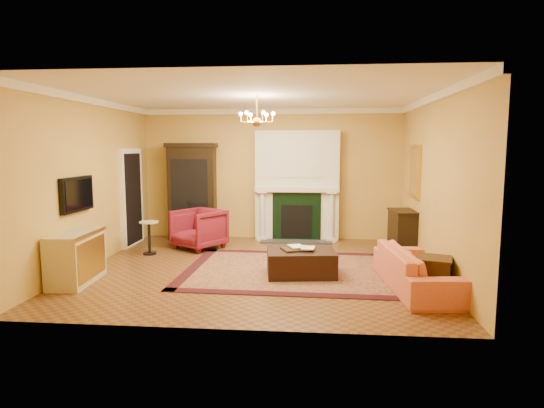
# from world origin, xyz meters

# --- Properties ---
(floor) EXTENTS (6.00, 5.50, 0.02)m
(floor) POSITION_xyz_m (0.00, 0.00, -0.01)
(floor) COLOR brown
(floor) RESTS_ON ground
(ceiling) EXTENTS (6.00, 5.50, 0.02)m
(ceiling) POSITION_xyz_m (0.00, 0.00, 3.01)
(ceiling) COLOR white
(ceiling) RESTS_ON wall_back
(wall_back) EXTENTS (6.00, 0.02, 3.00)m
(wall_back) POSITION_xyz_m (0.00, 2.76, 1.50)
(wall_back) COLOR gold
(wall_back) RESTS_ON floor
(wall_front) EXTENTS (6.00, 0.02, 3.00)m
(wall_front) POSITION_xyz_m (0.00, -2.76, 1.50)
(wall_front) COLOR gold
(wall_front) RESTS_ON floor
(wall_left) EXTENTS (0.02, 5.50, 3.00)m
(wall_left) POSITION_xyz_m (-3.01, 0.00, 1.50)
(wall_left) COLOR gold
(wall_left) RESTS_ON floor
(wall_right) EXTENTS (0.02, 5.50, 3.00)m
(wall_right) POSITION_xyz_m (3.01, 0.00, 1.50)
(wall_right) COLOR gold
(wall_right) RESTS_ON floor
(fireplace) EXTENTS (1.90, 0.70, 2.50)m
(fireplace) POSITION_xyz_m (0.60, 2.57, 1.19)
(fireplace) COLOR silver
(fireplace) RESTS_ON wall_back
(crown_molding) EXTENTS (6.00, 5.50, 0.12)m
(crown_molding) POSITION_xyz_m (0.00, 0.96, 2.94)
(crown_molding) COLOR white
(crown_molding) RESTS_ON ceiling
(doorway) EXTENTS (0.08, 1.05, 2.10)m
(doorway) POSITION_xyz_m (-2.95, 1.70, 1.05)
(doorway) COLOR white
(doorway) RESTS_ON wall_left
(tv_panel) EXTENTS (0.09, 0.95, 0.58)m
(tv_panel) POSITION_xyz_m (-2.95, -0.60, 1.35)
(tv_panel) COLOR black
(tv_panel) RESTS_ON wall_left
(gilt_mirror) EXTENTS (0.06, 0.76, 1.05)m
(gilt_mirror) POSITION_xyz_m (2.97, 1.40, 1.65)
(gilt_mirror) COLOR gold
(gilt_mirror) RESTS_ON wall_right
(chandelier) EXTENTS (0.63, 0.55, 0.53)m
(chandelier) POSITION_xyz_m (-0.00, 0.00, 2.61)
(chandelier) COLOR #BA8C33
(chandelier) RESTS_ON ceiling
(oriental_rug) EXTENTS (3.81, 2.89, 0.01)m
(oriental_rug) POSITION_xyz_m (0.65, -0.12, 0.01)
(oriental_rug) COLOR #400E0D
(oriental_rug) RESTS_ON floor
(china_cabinet) EXTENTS (1.09, 0.55, 2.13)m
(china_cabinet) POSITION_xyz_m (-1.82, 2.49, 1.06)
(china_cabinet) COLOR black
(china_cabinet) RESTS_ON floor
(wingback_armchair) EXTENTS (1.21, 1.19, 0.92)m
(wingback_armchair) POSITION_xyz_m (-1.43, 1.46, 0.46)
(wingback_armchair) COLOR maroon
(wingback_armchair) RESTS_ON floor
(pedestal_table) EXTENTS (0.37, 0.37, 0.67)m
(pedestal_table) POSITION_xyz_m (-2.27, 0.83, 0.39)
(pedestal_table) COLOR black
(pedestal_table) RESTS_ON floor
(commode) EXTENTS (0.57, 1.11, 0.81)m
(commode) POSITION_xyz_m (-2.73, -1.13, 0.40)
(commode) COLOR beige
(commode) RESTS_ON floor
(coral_sofa) EXTENTS (0.81, 2.13, 0.81)m
(coral_sofa) POSITION_xyz_m (2.53, -0.96, 0.41)
(coral_sofa) COLOR #E16847
(coral_sofa) RESTS_ON floor
(end_table) EXTENTS (0.57, 0.57, 0.52)m
(end_table) POSITION_xyz_m (2.72, -1.21, 0.26)
(end_table) COLOR #36230E
(end_table) RESTS_ON floor
(console_table) EXTENTS (0.50, 0.80, 0.84)m
(console_table) POSITION_xyz_m (2.78, 1.40, 0.42)
(console_table) COLOR black
(console_table) RESTS_ON floor
(leather_ottoman) EXTENTS (1.20, 0.94, 0.41)m
(leather_ottoman) POSITION_xyz_m (0.78, -0.40, 0.22)
(leather_ottoman) COLOR black
(leather_ottoman) RESTS_ON oriental_rug
(ottoman_tray) EXTENTS (0.56, 0.51, 0.03)m
(ottoman_tray) POSITION_xyz_m (0.70, -0.39, 0.44)
(ottoman_tray) COLOR black
(ottoman_tray) RESTS_ON leather_ottoman
(book_a) EXTENTS (0.22, 0.11, 0.30)m
(book_a) POSITION_xyz_m (0.60, -0.38, 0.61)
(book_a) COLOR gray
(book_a) RESTS_ON ottoman_tray
(book_b) EXTENTS (0.21, 0.04, 0.29)m
(book_b) POSITION_xyz_m (0.79, -0.40, 0.60)
(book_b) COLOR gray
(book_b) RESTS_ON ottoman_tray
(topiary_left) EXTENTS (0.16, 0.16, 0.43)m
(topiary_left) POSITION_xyz_m (-0.05, 2.53, 1.47)
(topiary_left) COLOR gray
(topiary_left) RESTS_ON fireplace
(topiary_right) EXTENTS (0.16, 0.16, 0.43)m
(topiary_right) POSITION_xyz_m (1.25, 2.53, 1.46)
(topiary_right) COLOR gray
(topiary_right) RESTS_ON fireplace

